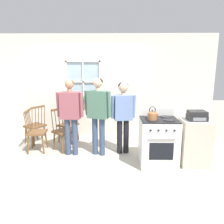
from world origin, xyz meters
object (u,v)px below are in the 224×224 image
chair_near_wall (35,126)px  person_elderly_left (70,111)px  chair_center_cluster (63,131)px  side_counter (194,142)px  chair_near_stove (69,124)px  person_adult_right (123,110)px  person_teen_center (98,109)px  potted_plant (84,100)px  stove (158,141)px  chair_by_window (36,132)px  stereo (197,116)px  kettle (152,115)px

chair_near_wall → person_elderly_left: bearing=89.0°
chair_center_cluster → side_counter: size_ratio=1.07×
chair_near_stove → person_adult_right: bearing=-6.1°
person_teen_center → potted_plant: size_ratio=7.46×
stove → potted_plant: potted_plant is taller
chair_center_cluster → stove: stove is taller
chair_by_window → potted_plant: (0.96, 0.94, 0.59)m
chair_near_stove → stereo: (2.74, -1.31, 0.55)m
chair_by_window → person_adult_right: (1.96, -0.07, 0.53)m
stereo → person_elderly_left: bearing=169.9°
potted_plant → stereo: potted_plant is taller
person_adult_right → chair_near_stove: bearing=141.0°
chair_near_wall → chair_center_cluster: 0.91m
chair_near_stove → side_counter: size_ratio=1.07×
chair_near_wall → kettle: 3.03m
chair_by_window → stove: size_ratio=0.88×
chair_center_cluster → person_teen_center: person_teen_center is taller
person_adult_right → stereo: size_ratio=4.65×
chair_near_stove → stereo: bearing=-2.6°
chair_by_window → side_counter: chair_by_window is taller
chair_near_wall → side_counter: bearing=105.7°
chair_center_cluster → potted_plant: size_ratio=4.29×
kettle → stereo: 0.88m
chair_near_wall → person_teen_center: (1.64, -0.71, 0.57)m
person_adult_right → person_elderly_left: bearing=175.9°
chair_near_wall → chair_by_window: bearing=54.4°
chair_center_cluster → stove: bearing=-68.9°
chair_center_cluster → person_elderly_left: (0.24, -0.29, 0.54)m
person_adult_right → potted_plant: bearing=125.0°
chair_by_window → kettle: size_ratio=3.88×
chair_center_cluster → person_teen_center: 1.05m
chair_center_cluster → chair_near_stove: (0.00, 0.58, 0.00)m
person_elderly_left → stove: size_ratio=1.50×
chair_center_cluster → kettle: size_ratio=3.88×
chair_near_wall → potted_plant: size_ratio=4.29×
person_teen_center → side_counter: (1.91, -0.44, -0.56)m
chair_near_stove → person_elderly_left: person_elderly_left is taller
potted_plant → side_counter: size_ratio=0.25×
chair_near_stove → chair_center_cluster: bearing=-67.2°
kettle → side_counter: kettle is taller
person_adult_right → stove: bearing=-49.6°
chair_by_window → person_elderly_left: person_elderly_left is taller
stove → side_counter: 0.71m
chair_near_stove → potted_plant: potted_plant is taller
person_elderly_left → person_teen_center: size_ratio=0.98×
person_teen_center → kettle: person_teen_center is taller
stove → person_teen_center: bearing=159.1°
person_teen_center → stereo: 1.96m
kettle → side_counter: size_ratio=0.27×
chair_near_stove → person_teen_center: (0.83, -0.85, 0.57)m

